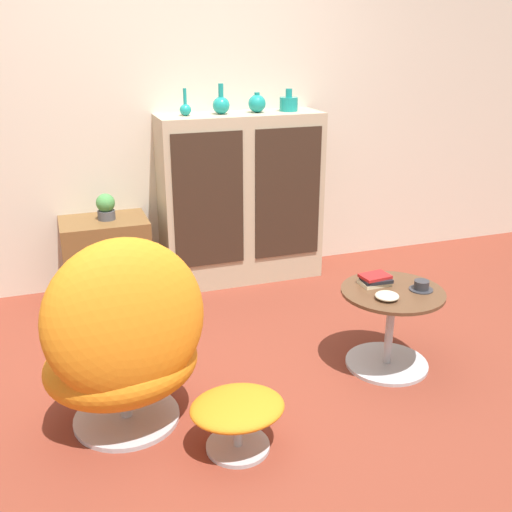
{
  "coord_description": "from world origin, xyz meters",
  "views": [
    {
      "loc": [
        -0.83,
        -2.53,
        1.75
      ],
      "look_at": [
        0.21,
        0.46,
        0.55
      ],
      "focal_mm": 42.0,
      "sensor_mm": 36.0,
      "label": 1
    }
  ],
  "objects_px": {
    "vase_rightmost": "(289,103)",
    "tv_console": "(107,258)",
    "sideboard": "(241,199)",
    "book_stack": "(375,280)",
    "teacup": "(421,286)",
    "egg_chair": "(124,343)",
    "vase_inner_left": "(221,104)",
    "ottoman": "(237,412)",
    "vase_inner_right": "(257,103)",
    "bowl": "(387,296)",
    "coffee_table": "(390,324)",
    "vase_leftmost": "(185,108)",
    "potted_plant": "(106,207)"
  },
  "relations": [
    {
      "from": "vase_inner_right",
      "to": "potted_plant",
      "type": "height_order",
      "value": "vase_inner_right"
    },
    {
      "from": "book_stack",
      "to": "ottoman",
      "type": "bearing_deg",
      "value": -152.03
    },
    {
      "from": "egg_chair",
      "to": "teacup",
      "type": "distance_m",
      "value": 1.57
    },
    {
      "from": "ottoman",
      "to": "potted_plant",
      "type": "relative_size",
      "value": 2.37
    },
    {
      "from": "bowl",
      "to": "potted_plant",
      "type": "bearing_deg",
      "value": 128.47
    },
    {
      "from": "sideboard",
      "to": "egg_chair",
      "type": "xyz_separation_m",
      "value": [
        -1.06,
        -1.57,
        -0.16
      ]
    },
    {
      "from": "tv_console",
      "to": "bowl",
      "type": "xyz_separation_m",
      "value": [
        1.26,
        -1.55,
        0.19
      ]
    },
    {
      "from": "vase_inner_right",
      "to": "vase_rightmost",
      "type": "height_order",
      "value": "vase_rightmost"
    },
    {
      "from": "vase_rightmost",
      "to": "coffee_table",
      "type": "bearing_deg",
      "value": -89.7
    },
    {
      "from": "sideboard",
      "to": "vase_rightmost",
      "type": "distance_m",
      "value": 0.75
    },
    {
      "from": "tv_console",
      "to": "teacup",
      "type": "height_order",
      "value": "tv_console"
    },
    {
      "from": "vase_leftmost",
      "to": "teacup",
      "type": "bearing_deg",
      "value": -59.7
    },
    {
      "from": "vase_leftmost",
      "to": "vase_inner_right",
      "type": "bearing_deg",
      "value": 0.0
    },
    {
      "from": "sideboard",
      "to": "ottoman",
      "type": "xyz_separation_m",
      "value": [
        -0.63,
        -1.88,
        -0.42
      ]
    },
    {
      "from": "coffee_table",
      "to": "vase_inner_right",
      "type": "distance_m",
      "value": 1.82
    },
    {
      "from": "ottoman",
      "to": "vase_inner_left",
      "type": "height_order",
      "value": "vase_inner_left"
    },
    {
      "from": "sideboard",
      "to": "tv_console",
      "type": "xyz_separation_m",
      "value": [
        -0.98,
        -0.02,
        -0.33
      ]
    },
    {
      "from": "coffee_table",
      "to": "vase_inner_right",
      "type": "height_order",
      "value": "vase_inner_right"
    },
    {
      "from": "vase_inner_left",
      "to": "book_stack",
      "type": "bearing_deg",
      "value": -72.0
    },
    {
      "from": "teacup",
      "to": "egg_chair",
      "type": "bearing_deg",
      "value": -178.28
    },
    {
      "from": "vase_inner_right",
      "to": "bowl",
      "type": "relative_size",
      "value": 1.1
    },
    {
      "from": "vase_leftmost",
      "to": "bowl",
      "type": "height_order",
      "value": "vase_leftmost"
    },
    {
      "from": "egg_chair",
      "to": "bowl",
      "type": "relative_size",
      "value": 7.86
    },
    {
      "from": "egg_chair",
      "to": "coffee_table",
      "type": "relative_size",
      "value": 1.76
    },
    {
      "from": "vase_inner_right",
      "to": "vase_inner_left",
      "type": "bearing_deg",
      "value": -180.0
    },
    {
      "from": "coffee_table",
      "to": "book_stack",
      "type": "bearing_deg",
      "value": 117.0
    },
    {
      "from": "coffee_table",
      "to": "vase_leftmost",
      "type": "xyz_separation_m",
      "value": [
        -0.75,
        1.48,
        1.0
      ]
    },
    {
      "from": "vase_inner_left",
      "to": "vase_rightmost",
      "type": "distance_m",
      "value": 0.49
    },
    {
      "from": "ottoman",
      "to": "vase_inner_right",
      "type": "distance_m",
      "value": 2.3
    },
    {
      "from": "bowl",
      "to": "vase_inner_right",
      "type": "bearing_deg",
      "value": 95.64
    },
    {
      "from": "tv_console",
      "to": "ottoman",
      "type": "xyz_separation_m",
      "value": [
        0.35,
        -1.86,
        -0.09
      ]
    },
    {
      "from": "tv_console",
      "to": "egg_chair",
      "type": "height_order",
      "value": "egg_chair"
    },
    {
      "from": "potted_plant",
      "to": "book_stack",
      "type": "relative_size",
      "value": 1.06
    },
    {
      "from": "vase_leftmost",
      "to": "coffee_table",
      "type": "bearing_deg",
      "value": -63.25
    },
    {
      "from": "sideboard",
      "to": "coffee_table",
      "type": "bearing_deg",
      "value": -76.09
    },
    {
      "from": "sideboard",
      "to": "coffee_table",
      "type": "relative_size",
      "value": 2.21
    },
    {
      "from": "vase_inner_left",
      "to": "tv_console",
      "type": "bearing_deg",
      "value": -178.65
    },
    {
      "from": "coffee_table",
      "to": "book_stack",
      "type": "relative_size",
      "value": 3.29
    },
    {
      "from": "book_stack",
      "to": "bowl",
      "type": "bearing_deg",
      "value": -101.39
    },
    {
      "from": "vase_leftmost",
      "to": "book_stack",
      "type": "relative_size",
      "value": 1.06
    },
    {
      "from": "book_stack",
      "to": "vase_rightmost",
      "type": "bearing_deg",
      "value": 88.2
    },
    {
      "from": "sideboard",
      "to": "book_stack",
      "type": "xyz_separation_m",
      "value": [
        0.32,
        -1.38,
        -0.13
      ]
    },
    {
      "from": "vase_rightmost",
      "to": "tv_console",
      "type": "bearing_deg",
      "value": -179.15
    },
    {
      "from": "vase_inner_right",
      "to": "potted_plant",
      "type": "xyz_separation_m",
      "value": [
        -1.08,
        -0.02,
        -0.63
      ]
    },
    {
      "from": "vase_inner_left",
      "to": "potted_plant",
      "type": "bearing_deg",
      "value": -178.66
    },
    {
      "from": "sideboard",
      "to": "teacup",
      "type": "distance_m",
      "value": 1.61
    },
    {
      "from": "sideboard",
      "to": "bowl",
      "type": "height_order",
      "value": "sideboard"
    },
    {
      "from": "coffee_table",
      "to": "ottoman",
      "type": "bearing_deg",
      "value": -158.04
    },
    {
      "from": "sideboard",
      "to": "bowl",
      "type": "distance_m",
      "value": 1.6
    },
    {
      "from": "egg_chair",
      "to": "potted_plant",
      "type": "relative_size",
      "value": 5.47
    }
  ]
}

